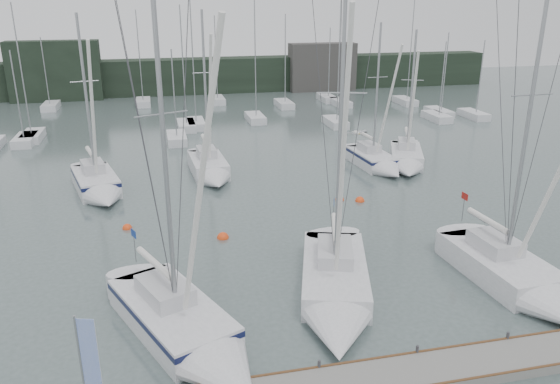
{
  "coord_description": "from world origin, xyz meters",
  "views": [
    {
      "loc": [
        -7.3,
        -20.31,
        13.5
      ],
      "look_at": [
        -1.4,
        5.0,
        4.18
      ],
      "focal_mm": 35.0,
      "sensor_mm": 36.0,
      "label": 1
    }
  ],
  "objects_px": {
    "sailboat_near_center": "(336,298)",
    "buoy_c": "(127,228)",
    "sailboat_near_right": "(526,284)",
    "buoy_a": "(223,238)",
    "sailboat_mid_b": "(211,171)",
    "sailboat_near_left": "(193,336)",
    "dock_banner": "(87,364)",
    "sailboat_mid_d": "(378,163)",
    "sailboat_mid_e": "(407,161)",
    "buoy_d": "(360,201)",
    "sailboat_mid_a": "(99,187)",
    "buoy_b": "(340,200)"
  },
  "relations": [
    {
      "from": "sailboat_mid_b",
      "to": "sailboat_mid_e",
      "type": "relative_size",
      "value": 1.13
    },
    {
      "from": "sailboat_mid_b",
      "to": "buoy_b",
      "type": "xyz_separation_m",
      "value": [
        8.28,
        -6.91,
        -0.61
      ]
    },
    {
      "from": "sailboat_mid_b",
      "to": "dock_banner",
      "type": "distance_m",
      "value": 26.92
    },
    {
      "from": "sailboat_near_right",
      "to": "buoy_a",
      "type": "relative_size",
      "value": 22.64
    },
    {
      "from": "sailboat_near_right",
      "to": "sailboat_mid_a",
      "type": "height_order",
      "value": "sailboat_near_right"
    },
    {
      "from": "sailboat_mid_a",
      "to": "sailboat_mid_e",
      "type": "distance_m",
      "value": 24.54
    },
    {
      "from": "sailboat_near_left",
      "to": "sailboat_mid_a",
      "type": "distance_m",
      "value": 20.5
    },
    {
      "from": "buoy_c",
      "to": "sailboat_mid_a",
      "type": "bearing_deg",
      "value": 107.75
    },
    {
      "from": "sailboat_mid_a",
      "to": "buoy_d",
      "type": "relative_size",
      "value": 20.53
    },
    {
      "from": "sailboat_mid_d",
      "to": "dock_banner",
      "type": "xyz_separation_m",
      "value": [
        -20.33,
        -25.23,
        2.27
      ]
    },
    {
      "from": "sailboat_near_center",
      "to": "sailboat_near_right",
      "type": "relative_size",
      "value": 1.03
    },
    {
      "from": "sailboat_mid_b",
      "to": "buoy_d",
      "type": "bearing_deg",
      "value": -40.87
    },
    {
      "from": "sailboat_near_center",
      "to": "sailboat_mid_e",
      "type": "xyz_separation_m",
      "value": [
        12.79,
        19.44,
        0.03
      ]
    },
    {
      "from": "buoy_b",
      "to": "buoy_c",
      "type": "relative_size",
      "value": 1.02
    },
    {
      "from": "sailboat_near_right",
      "to": "sailboat_near_left",
      "type": "bearing_deg",
      "value": 178.97
    },
    {
      "from": "sailboat_near_left",
      "to": "buoy_c",
      "type": "distance_m",
      "value": 13.65
    },
    {
      "from": "sailboat_near_center",
      "to": "sailboat_mid_e",
      "type": "bearing_deg",
      "value": 73.57
    },
    {
      "from": "sailboat_mid_d",
      "to": "sailboat_near_left",
      "type": "bearing_deg",
      "value": -132.9
    },
    {
      "from": "sailboat_mid_e",
      "to": "buoy_b",
      "type": "relative_size",
      "value": 19.73
    },
    {
      "from": "sailboat_near_left",
      "to": "buoy_a",
      "type": "bearing_deg",
      "value": 53.09
    },
    {
      "from": "sailboat_mid_b",
      "to": "buoy_a",
      "type": "relative_size",
      "value": 19.24
    },
    {
      "from": "sailboat_mid_b",
      "to": "dock_banner",
      "type": "xyz_separation_m",
      "value": [
        -6.61,
        -26.0,
        2.24
      ]
    },
    {
      "from": "sailboat_near_center",
      "to": "sailboat_near_right",
      "type": "distance_m",
      "value": 9.24
    },
    {
      "from": "buoy_b",
      "to": "buoy_c",
      "type": "distance_m",
      "value": 14.56
    },
    {
      "from": "sailboat_near_left",
      "to": "sailboat_near_center",
      "type": "relative_size",
      "value": 0.98
    },
    {
      "from": "sailboat_near_center",
      "to": "dock_banner",
      "type": "height_order",
      "value": "sailboat_near_center"
    },
    {
      "from": "buoy_c",
      "to": "dock_banner",
      "type": "xyz_separation_m",
      "value": [
        -0.43,
        -17.31,
        2.85
      ]
    },
    {
      "from": "sailboat_near_center",
      "to": "sailboat_mid_a",
      "type": "xyz_separation_m",
      "value": [
        -11.72,
        18.2,
        0.11
      ]
    },
    {
      "from": "sailboat_mid_a",
      "to": "buoy_c",
      "type": "bearing_deg",
      "value": -86.11
    },
    {
      "from": "sailboat_near_left",
      "to": "dock_banner",
      "type": "bearing_deg",
      "value": -153.6
    },
    {
      "from": "buoy_b",
      "to": "buoy_a",
      "type": "bearing_deg",
      "value": -152.91
    },
    {
      "from": "buoy_a",
      "to": "sailboat_mid_b",
      "type": "bearing_deg",
      "value": 87.03
    },
    {
      "from": "sailboat_near_left",
      "to": "sailboat_mid_d",
      "type": "distance_m",
      "value": 27.14
    },
    {
      "from": "dock_banner",
      "to": "buoy_c",
      "type": "bearing_deg",
      "value": 105.54
    },
    {
      "from": "buoy_a",
      "to": "buoy_c",
      "type": "xyz_separation_m",
      "value": [
        -5.58,
        2.75,
        0.0
      ]
    },
    {
      "from": "buoy_a",
      "to": "buoy_d",
      "type": "relative_size",
      "value": 1.07
    },
    {
      "from": "sailboat_mid_e",
      "to": "buoy_b",
      "type": "height_order",
      "value": "sailboat_mid_e"
    },
    {
      "from": "sailboat_mid_d",
      "to": "dock_banner",
      "type": "relative_size",
      "value": 3.0
    },
    {
      "from": "sailboat_mid_e",
      "to": "buoy_a",
      "type": "height_order",
      "value": "sailboat_mid_e"
    },
    {
      "from": "sailboat_near_right",
      "to": "sailboat_mid_d",
      "type": "height_order",
      "value": "sailboat_near_right"
    },
    {
      "from": "sailboat_mid_a",
      "to": "sailboat_near_left",
      "type": "bearing_deg",
      "value": -89.51
    },
    {
      "from": "sailboat_mid_e",
      "to": "buoy_d",
      "type": "relative_size",
      "value": 18.21
    },
    {
      "from": "buoy_c",
      "to": "sailboat_near_right",
      "type": "bearing_deg",
      "value": -33.83
    },
    {
      "from": "sailboat_near_left",
      "to": "buoy_b",
      "type": "distance_m",
      "value": 18.97
    },
    {
      "from": "sailboat_mid_e",
      "to": "buoy_c",
      "type": "bearing_deg",
      "value": -138.31
    },
    {
      "from": "sailboat_near_center",
      "to": "buoy_c",
      "type": "xyz_separation_m",
      "value": [
        -9.62,
        11.65,
        -0.55
      ]
    },
    {
      "from": "sailboat_mid_a",
      "to": "buoy_c",
      "type": "height_order",
      "value": "sailboat_mid_a"
    },
    {
      "from": "sailboat_mid_b",
      "to": "sailboat_mid_e",
      "type": "xyz_separation_m",
      "value": [
        16.24,
        -0.9,
        -0.04
      ]
    },
    {
      "from": "sailboat_near_right",
      "to": "sailboat_mid_d",
      "type": "relative_size",
      "value": 1.27
    },
    {
      "from": "sailboat_mid_a",
      "to": "buoy_c",
      "type": "xyz_separation_m",
      "value": [
        2.1,
        -6.55,
        -0.66
      ]
    }
  ]
}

